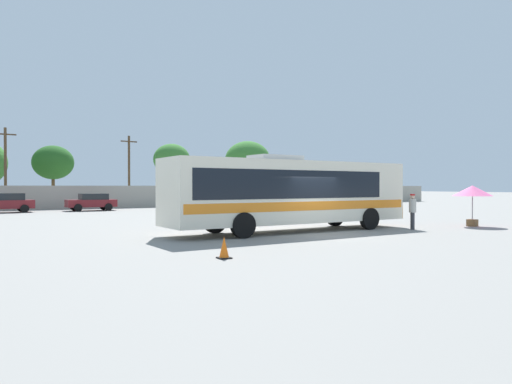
{
  "coord_description": "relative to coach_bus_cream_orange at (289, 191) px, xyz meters",
  "views": [
    {
      "loc": [
        -12.43,
        -16.44,
        2.07
      ],
      "look_at": [
        -0.19,
        5.22,
        1.78
      ],
      "focal_mm": 32.99,
      "sensor_mm": 36.0,
      "label": 1
    }
  ],
  "objects": [
    {
      "name": "utility_pole_near",
      "position": [
        -10.78,
        29.59,
        2.0
      ],
      "size": [
        1.8,
        0.31,
        7.34
      ],
      "color": "#4C3823",
      "rests_on": "ground_plane"
    },
    {
      "name": "perimeter_wall",
      "position": [
        0.52,
        27.93,
        -0.78
      ],
      "size": [
        80.0,
        0.3,
        2.15
      ],
      "primitive_type": "cube",
      "color": "#9E998C",
      "rests_on": "ground_plane"
    },
    {
      "name": "utility_pole_far",
      "position": [
        0.76,
        31.64,
        2.03
      ],
      "size": [
        1.79,
        0.45,
        7.41
      ],
      "color": "#4C3823",
      "rests_on": "ground_plane"
    },
    {
      "name": "vendor_umbrella_near_gate_pink",
      "position": [
        9.91,
        -2.26,
        -0.05
      ],
      "size": [
        1.98,
        1.98,
        2.13
      ],
      "color": "gray",
      "rests_on": "ground_plane"
    },
    {
      "name": "coach_bus_cream_orange",
      "position": [
        0.0,
        0.0,
        0.0
      ],
      "size": [
        12.28,
        3.2,
        3.46
      ],
      "color": "silver",
      "rests_on": "ground_plane"
    },
    {
      "name": "parked_car_leftmost_maroon",
      "position": [
        -10.89,
        24.2,
        -1.04
      ],
      "size": [
        4.24,
        2.28,
        1.54
      ],
      "color": "maroon",
      "rests_on": "ground_plane"
    },
    {
      "name": "ground_plane",
      "position": [
        0.52,
        8.46,
        -1.85
      ],
      "size": [
        300.0,
        300.0,
        0.0
      ],
      "primitive_type": "plane",
      "color": "gray"
    },
    {
      "name": "roadside_tree_midright",
      "position": [
        5.44,
        31.63,
        3.2
      ],
      "size": [
        4.0,
        4.0,
        6.77
      ],
      "color": "brown",
      "rests_on": "ground_plane"
    },
    {
      "name": "roadside_tree_right",
      "position": [
        16.43,
        34.34,
        3.5
      ],
      "size": [
        5.77,
        5.77,
        7.81
      ],
      "color": "brown",
      "rests_on": "ground_plane"
    },
    {
      "name": "roadside_tree_midleft",
      "position": [
        -6.43,
        33.46,
        2.64
      ],
      "size": [
        4.02,
        4.02,
        6.22
      ],
      "color": "brown",
      "rests_on": "ground_plane"
    },
    {
      "name": "traffic_cone_on_apron",
      "position": [
        -6.08,
        -5.81,
        -1.54
      ],
      "size": [
        0.36,
        0.36,
        0.64
      ],
      "color": "black",
      "rests_on": "ground_plane"
    },
    {
      "name": "parked_car_second_maroon",
      "position": [
        -4.38,
        23.98,
        -1.08
      ],
      "size": [
        4.08,
        2.12,
        1.46
      ],
      "color": "maroon",
      "rests_on": "ground_plane"
    },
    {
      "name": "attendant_by_bus_door",
      "position": [
        5.82,
        -1.98,
        -0.88
      ],
      "size": [
        0.46,
        0.46,
        1.71
      ],
      "color": "#38383D",
      "rests_on": "ground_plane"
    }
  ]
}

